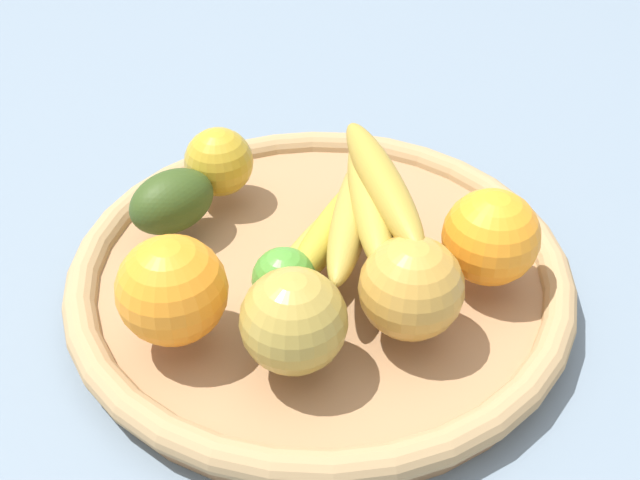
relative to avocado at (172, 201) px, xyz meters
name	(u,v)px	position (x,y,z in m)	size (l,w,h in m)	color
ground_plane	(320,293)	(-0.11, -0.08, -0.07)	(2.40, 2.40, 0.00)	slate
basket	(320,276)	(-0.11, -0.08, -0.05)	(0.43, 0.43, 0.04)	#A2764E
avocado	(172,201)	(0.00, 0.00, 0.00)	(0.08, 0.05, 0.05)	#304518
apple_0	(411,288)	(-0.22, -0.09, 0.01)	(0.08, 0.08, 0.08)	#C18B37
banana_bunch	(353,210)	(-0.12, -0.11, 0.02)	(0.18, 0.18, 0.09)	#B19136
orange_1	(172,290)	(-0.12, 0.06, 0.01)	(0.08, 0.08, 0.08)	orange
apple_2	(294,321)	(-0.20, 0.00, 0.01)	(0.08, 0.08, 0.08)	#A98C39
lime_0	(284,279)	(-0.14, -0.02, 0.00)	(0.05, 0.05, 0.05)	#498E2E
orange_0	(491,237)	(-0.21, -0.18, 0.01)	(0.08, 0.08, 0.08)	orange
apple_1	(219,162)	(0.02, -0.06, 0.00)	(0.06, 0.06, 0.06)	#B38F24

